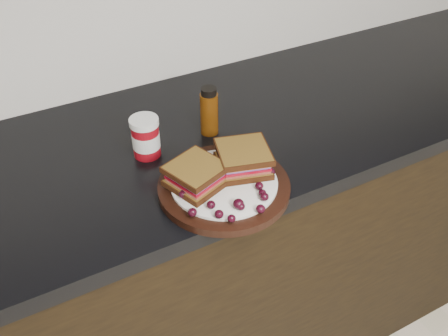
% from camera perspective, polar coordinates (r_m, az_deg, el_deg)
% --- Properties ---
extents(base_cabinets, '(3.96, 0.58, 0.86)m').
position_cam_1_polar(base_cabinets, '(1.49, -11.76, -14.18)').
color(base_cabinets, black).
rests_on(base_cabinets, ground_plane).
extents(countertop, '(3.98, 0.60, 0.04)m').
position_cam_1_polar(countertop, '(1.17, -14.56, -0.66)').
color(countertop, black).
rests_on(countertop, base_cabinets).
extents(plate, '(0.28, 0.28, 0.02)m').
position_cam_1_polar(plate, '(1.06, 0.00, -2.16)').
color(plate, black).
rests_on(plate, countertop).
extents(sandwich_left, '(0.13, 0.13, 0.05)m').
position_cam_1_polar(sandwich_left, '(1.03, -3.20, -0.82)').
color(sandwich_left, brown).
rests_on(sandwich_left, plate).
extents(sandwich_right, '(0.14, 0.14, 0.05)m').
position_cam_1_polar(sandwich_right, '(1.07, 2.22, 1.08)').
color(sandwich_right, brown).
rests_on(sandwich_right, plate).
extents(grape_0, '(0.02, 0.02, 0.02)m').
position_cam_1_polar(grape_0, '(0.97, -3.63, -5.07)').
color(grape_0, black).
rests_on(grape_0, plate).
extents(grape_1, '(0.02, 0.02, 0.02)m').
position_cam_1_polar(grape_1, '(0.98, -1.49, -4.22)').
color(grape_1, black).
rests_on(grape_1, plate).
extents(grape_2, '(0.02, 0.02, 0.02)m').
position_cam_1_polar(grape_2, '(0.96, -0.57, -5.30)').
color(grape_2, black).
rests_on(grape_2, plate).
extents(grape_3, '(0.02, 0.02, 0.02)m').
position_cam_1_polar(grape_3, '(0.95, 0.86, -5.78)').
color(grape_3, black).
rests_on(grape_3, plate).
extents(grape_4, '(0.02, 0.02, 0.02)m').
position_cam_1_polar(grape_4, '(0.98, 1.66, -4.12)').
color(grape_4, black).
rests_on(grape_4, plate).
extents(grape_5, '(0.02, 0.02, 0.02)m').
position_cam_1_polar(grape_5, '(0.98, 1.94, -4.41)').
color(grape_5, black).
rests_on(grape_5, plate).
extents(grape_6, '(0.02, 0.02, 0.02)m').
position_cam_1_polar(grape_6, '(0.97, 4.20, -4.68)').
color(grape_6, black).
rests_on(grape_6, plate).
extents(grape_7, '(0.02, 0.02, 0.02)m').
position_cam_1_polar(grape_7, '(1.00, 4.64, -3.29)').
color(grape_7, black).
rests_on(grape_7, plate).
extents(grape_8, '(0.02, 0.02, 0.02)m').
position_cam_1_polar(grape_8, '(1.01, 4.41, -2.87)').
color(grape_8, black).
rests_on(grape_8, plate).
extents(grape_9, '(0.02, 0.02, 0.02)m').
position_cam_1_polar(grape_9, '(1.02, 4.05, -2.06)').
color(grape_9, black).
rests_on(grape_9, plate).
extents(grape_10, '(0.02, 0.02, 0.02)m').
position_cam_1_polar(grape_10, '(1.06, 5.33, -0.44)').
color(grape_10, black).
rests_on(grape_10, plate).
extents(grape_11, '(0.02, 0.02, 0.02)m').
position_cam_1_polar(grape_11, '(1.07, 4.26, -0.16)').
color(grape_11, black).
rests_on(grape_11, plate).
extents(grape_12, '(0.02, 0.02, 0.02)m').
position_cam_1_polar(grape_12, '(1.07, 3.81, -0.16)').
color(grape_12, black).
rests_on(grape_12, plate).
extents(grape_13, '(0.02, 0.02, 0.02)m').
position_cam_1_polar(grape_13, '(1.10, 2.51, 1.36)').
color(grape_13, black).
rests_on(grape_13, plate).
extents(grape_14, '(0.02, 0.02, 0.02)m').
position_cam_1_polar(grape_14, '(1.10, 1.21, 1.13)').
color(grape_14, black).
rests_on(grape_14, plate).
extents(grape_15, '(0.02, 0.02, 0.02)m').
position_cam_1_polar(grape_15, '(1.05, -2.61, -0.98)').
color(grape_15, black).
rests_on(grape_15, plate).
extents(grape_16, '(0.02, 0.02, 0.02)m').
position_cam_1_polar(grape_16, '(1.05, -4.12, -1.02)').
color(grape_16, black).
rests_on(grape_16, plate).
extents(grape_17, '(0.02, 0.02, 0.02)m').
position_cam_1_polar(grape_17, '(1.02, -4.11, -2.07)').
color(grape_17, black).
rests_on(grape_17, plate).
extents(grape_18, '(0.02, 0.02, 0.02)m').
position_cam_1_polar(grape_18, '(1.01, -4.43, -2.74)').
color(grape_18, black).
rests_on(grape_18, plate).
extents(grape_19, '(0.02, 0.02, 0.02)m').
position_cam_1_polar(grape_19, '(1.01, -4.75, -3.03)').
color(grape_19, black).
rests_on(grape_19, plate).
extents(grape_20, '(0.02, 0.02, 0.02)m').
position_cam_1_polar(grape_20, '(1.05, -2.78, -0.85)').
color(grape_20, black).
rests_on(grape_20, plate).
extents(grape_21, '(0.02, 0.02, 0.02)m').
position_cam_1_polar(grape_21, '(1.03, -3.23, -1.60)').
color(grape_21, black).
rests_on(grape_21, plate).
extents(grape_22, '(0.02, 0.02, 0.02)m').
position_cam_1_polar(grape_22, '(1.02, -3.34, -2.46)').
color(grape_22, black).
rests_on(grape_22, plate).
extents(condiment_jar, '(0.08, 0.08, 0.10)m').
position_cam_1_polar(condiment_jar, '(1.14, -8.94, 3.50)').
color(condiment_jar, maroon).
rests_on(condiment_jar, countertop).
extents(oil_bottle, '(0.05, 0.05, 0.12)m').
position_cam_1_polar(oil_bottle, '(1.20, -1.71, 6.54)').
color(oil_bottle, '#482407').
rests_on(oil_bottle, countertop).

